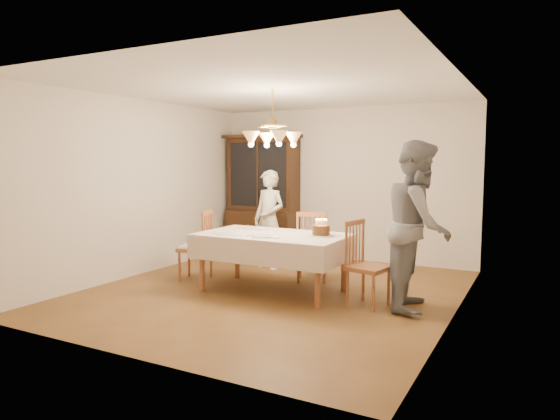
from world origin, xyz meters
The scene contains 14 objects.
ground centered at (0.00, 0.00, 0.00)m, with size 5.00×5.00×0.00m, color brown.
room_shell centered at (0.00, 0.00, 1.58)m, with size 5.00×5.00×5.00m.
dining_table centered at (0.00, 0.00, 0.68)m, with size 1.90×1.10×0.76m.
china_hutch centered at (-1.45, 2.25, 1.04)m, with size 1.38×0.54×2.16m.
chair_far_side centered at (0.21, 0.76, 0.44)m, with size 0.56×0.55×1.00m.
chair_left_end centered at (-1.28, 0.06, 0.45)m, with size 0.53×0.54×1.00m.
chair_right_end centered at (1.28, -0.03, 0.44)m, with size 0.50×0.52×1.00m.
elderly_woman centered at (-0.73, 1.20, 0.78)m, with size 0.57×0.37×1.55m, color beige.
adult_in_grey centered at (1.82, 0.15, 0.96)m, with size 0.94×0.73×1.93m, color slate.
birthday_cake centered at (0.62, 0.13, 0.82)m, with size 0.30×0.30×0.22m.
place_setting_near_left centered at (-0.51, -0.33, 0.77)m, with size 0.39×0.24×0.02m.
place_setting_near_right centered at (0.02, -0.28, 0.77)m, with size 0.42×0.27×0.02m.
place_setting_far_left centered at (-0.46, 0.28, 0.77)m, with size 0.40×0.26×0.02m.
chandelier centered at (0.00, 0.00, 1.98)m, with size 0.62×0.62×0.73m.
Camera 1 is at (3.07, -5.57, 1.70)m, focal length 32.00 mm.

